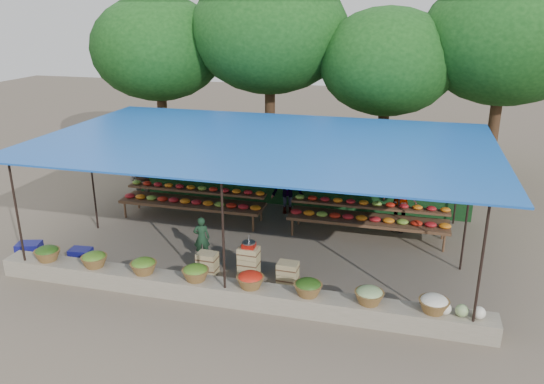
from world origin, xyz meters
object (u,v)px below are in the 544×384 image
(weighing_scale, at_px, (249,245))
(blue_crate_back, at_px, (29,249))
(crate_counter, at_px, (248,266))
(blue_crate_front, at_px, (81,255))
(vendor_seated, at_px, (202,238))

(weighing_scale, relative_size, blue_crate_back, 0.56)
(crate_counter, height_order, blue_crate_front, crate_counter)
(weighing_scale, bearing_deg, vendor_seated, 153.57)
(vendor_seated, bearing_deg, weighing_scale, 136.45)
(blue_crate_back, bearing_deg, vendor_seated, -3.08)
(crate_counter, relative_size, vendor_seated, 2.20)
(vendor_seated, bearing_deg, blue_crate_front, 0.33)
(blue_crate_back, bearing_deg, blue_crate_front, -12.31)
(crate_counter, bearing_deg, blue_crate_front, -177.63)
(blue_crate_front, xyz_separation_m, blue_crate_back, (-1.39, -0.09, 0.02))
(vendor_seated, bearing_deg, crate_counter, 135.83)
(crate_counter, height_order, blue_crate_back, crate_counter)
(weighing_scale, height_order, blue_crate_back, weighing_scale)
(crate_counter, xyz_separation_m, vendor_seated, (-1.39, 0.71, 0.23))
(crate_counter, xyz_separation_m, weighing_scale, (0.04, -0.00, 0.53))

